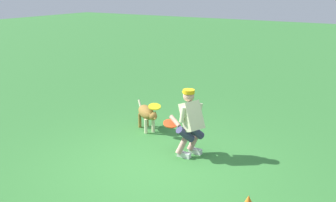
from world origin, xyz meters
name	(u,v)px	position (x,y,z in m)	size (l,w,h in m)	color
ground_plane	(155,169)	(0.00, 0.00, 0.00)	(60.00, 60.00, 0.00)	#357834
person	(190,121)	(-0.25, -0.82, 0.70)	(0.69, 0.65, 1.29)	silver
dog	(147,114)	(1.18, -1.46, 0.40)	(0.91, 0.66, 0.58)	olive
frisbee_flying	(155,107)	(0.92, -1.37, 0.64)	(0.27, 0.27, 0.02)	yellow
frisbee_held	(170,124)	(0.12, -0.72, 0.61)	(0.27, 0.27, 0.02)	#F74C20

